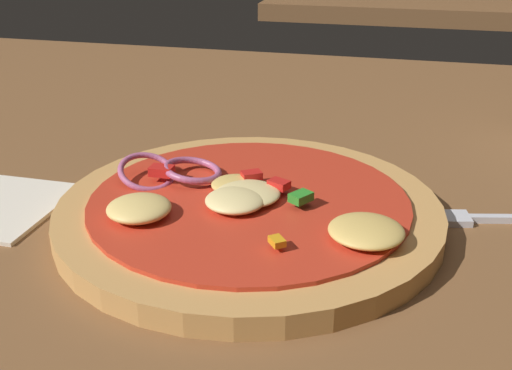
# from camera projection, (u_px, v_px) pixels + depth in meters

# --- Properties ---
(dining_table) EXTENTS (1.38, 1.08, 0.04)m
(dining_table) POSITION_uv_depth(u_px,v_px,m) (313.00, 244.00, 0.46)
(dining_table) COLOR brown
(dining_table) RESTS_ON ground
(pizza) EXTENTS (0.27, 0.27, 0.03)m
(pizza) POSITION_uv_depth(u_px,v_px,m) (248.00, 210.00, 0.44)
(pizza) COLOR tan
(pizza) RESTS_ON dining_table
(fork) EXTENTS (0.17, 0.05, 0.01)m
(fork) POSITION_uv_depth(u_px,v_px,m) (509.00, 219.00, 0.44)
(fork) COLOR silver
(fork) RESTS_ON dining_table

